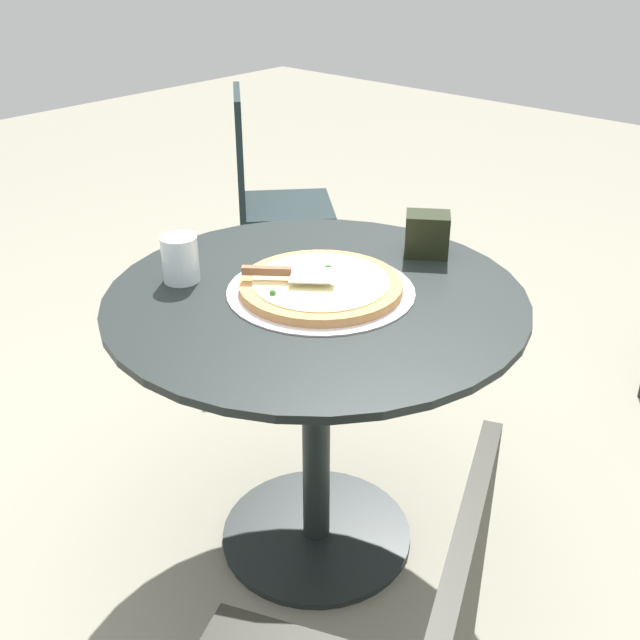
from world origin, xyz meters
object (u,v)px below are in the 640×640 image
(drinking_cup, at_px, (180,259))
(napkin_dispenser, at_px, (427,234))
(pizza_server, at_px, (289,273))
(patio_table, at_px, (316,366))
(pizza_on_tray, at_px, (320,286))
(patio_chair_far, at_px, (266,189))

(drinking_cup, relative_size, napkin_dispenser, 1.01)
(napkin_dispenser, bearing_deg, pizza_server, 39.58)
(pizza_server, distance_m, napkin_dispenser, 0.39)
(patio_table, bearing_deg, napkin_dispenser, -98.87)
(drinking_cup, bearing_deg, pizza_server, -151.59)
(pizza_on_tray, bearing_deg, pizza_server, 44.03)
(pizza_on_tray, distance_m, drinking_cup, 0.33)
(patio_chair_far, bearing_deg, pizza_server, 137.83)
(patio_table, relative_size, napkin_dispenser, 8.88)
(drinking_cup, height_order, napkin_dispenser, drinking_cup)
(pizza_on_tray, distance_m, pizza_server, 0.08)
(patio_table, relative_size, drinking_cup, 8.76)
(patio_table, bearing_deg, patio_chair_far, -39.76)
(pizza_server, relative_size, drinking_cup, 1.81)
(napkin_dispenser, height_order, patio_chair_far, patio_chair_far)
(patio_table, height_order, drinking_cup, drinking_cup)
(pizza_server, height_order, patio_chair_far, patio_chair_far)
(patio_table, height_order, napkin_dispenser, napkin_dispenser)
(patio_table, xyz_separation_m, pizza_server, (0.05, 0.03, 0.24))
(pizza_on_tray, height_order, patio_chair_far, patio_chair_far)
(napkin_dispenser, xyz_separation_m, patio_chair_far, (1.12, -0.54, -0.26))
(pizza_on_tray, xyz_separation_m, pizza_server, (0.05, 0.05, 0.03))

